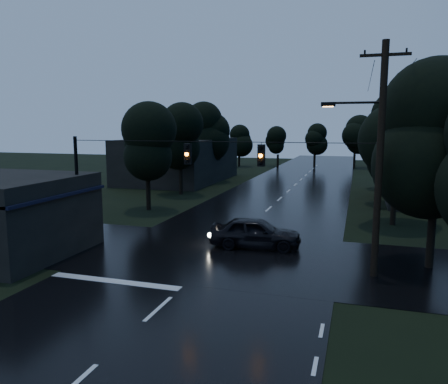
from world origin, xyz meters
The scene contains 16 objects.
main_road centered at (0.00, 30.00, 0.00)m, with size 12.00×120.00×0.02m, color black.
cross_street centered at (0.00, 12.00, 0.00)m, with size 60.00×9.00×0.02m, color black.
building_far_right centered at (14.00, 34.00, 2.20)m, with size 10.00×14.00×4.40m, color black.
building_far_left centered at (-14.00, 40.00, 2.50)m, with size 10.00×16.00×5.00m, color black.
utility_pole_main centered at (7.41, 11.00, 5.26)m, with size 3.50×0.30×10.00m.
utility_pole_far centered at (8.30, 28.00, 3.88)m, with size 2.00×0.30×7.50m.
anchor_pole_left centered at (-7.50, 11.00, 3.00)m, with size 0.18×0.18×6.00m, color black.
span_signals centered at (0.56, 10.99, 5.24)m, with size 15.00×0.37×1.12m.
tree_corner_near centered at (10.00, 13.00, 5.99)m, with size 4.48×4.48×9.44m.
tree_left_a centered at (-9.00, 22.00, 5.24)m, with size 3.92×3.92×8.26m.
tree_left_b centered at (-9.60, 30.00, 5.62)m, with size 4.20×4.20×8.85m.
tree_left_c centered at (-10.20, 40.00, 5.99)m, with size 4.48×4.48×9.44m.
tree_right_a centered at (9.00, 22.00, 5.62)m, with size 4.20×4.20×8.85m.
tree_right_b centered at (9.60, 30.00, 5.99)m, with size 4.48×4.48×9.44m.
tree_right_c centered at (10.20, 40.00, 6.37)m, with size 4.76×4.76×10.03m.
car centered at (1.50, 13.92, 0.83)m, with size 1.96×4.88×1.66m, color black.
Camera 1 is at (6.65, -8.52, 6.52)m, focal length 35.00 mm.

